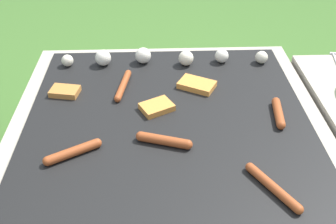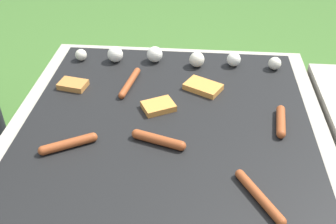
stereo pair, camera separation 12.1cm
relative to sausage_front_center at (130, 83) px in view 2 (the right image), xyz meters
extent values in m
plane|color=#3D6628|center=(0.15, -0.17, -0.45)|extent=(14.00, 14.00, 0.00)
cube|color=#A89E8C|center=(0.15, -0.17, -0.24)|extent=(0.99, 0.99, 0.42)
cube|color=black|center=(0.15, -0.17, -0.02)|extent=(0.87, 0.87, 0.02)
cylinder|color=#93421E|center=(0.13, -0.30, 0.00)|extent=(0.14, 0.07, 0.03)
sphere|color=#93421E|center=(0.20, -0.32, 0.00)|extent=(0.03, 0.03, 0.03)
sphere|color=#93421E|center=(0.07, -0.28, 0.00)|extent=(0.03, 0.03, 0.03)
cylinder|color=#93421E|center=(0.40, -0.48, 0.00)|extent=(0.11, 0.15, 0.02)
sphere|color=#93421E|center=(0.35, -0.41, 0.00)|extent=(0.02, 0.02, 0.02)
sphere|color=#93421E|center=(0.44, -0.56, 0.00)|extent=(0.02, 0.02, 0.02)
cylinder|color=#93421E|center=(0.00, 0.00, 0.00)|extent=(0.05, 0.17, 0.02)
sphere|color=#93421E|center=(-0.01, -0.08, 0.00)|extent=(0.02, 0.02, 0.02)
sphere|color=#93421E|center=(0.01, 0.08, 0.00)|extent=(0.02, 0.02, 0.02)
cylinder|color=#93421E|center=(0.49, -0.18, 0.00)|extent=(0.04, 0.13, 0.03)
sphere|color=#93421E|center=(0.48, -0.24, 0.00)|extent=(0.03, 0.03, 0.03)
sphere|color=#93421E|center=(0.50, -0.12, 0.00)|extent=(0.03, 0.03, 0.03)
cylinder|color=#93421E|center=(-0.12, -0.34, 0.00)|extent=(0.14, 0.09, 0.03)
sphere|color=#93421E|center=(-0.06, -0.30, 0.00)|extent=(0.03, 0.03, 0.03)
sphere|color=#93421E|center=(-0.18, -0.37, 0.00)|extent=(0.03, 0.03, 0.03)
cube|color=#B27033|center=(-0.19, -0.03, 0.00)|extent=(0.10, 0.08, 0.02)
cube|color=#D18438|center=(0.25, 0.00, 0.00)|extent=(0.14, 0.13, 0.02)
cube|color=#D18438|center=(0.11, -0.13, 0.00)|extent=(0.12, 0.11, 0.02)
sphere|color=beige|center=(-0.22, 0.16, 0.01)|extent=(0.04, 0.04, 0.04)
sphere|color=silver|center=(-0.08, 0.17, 0.02)|extent=(0.06, 0.06, 0.06)
sphere|color=silver|center=(0.07, 0.18, 0.02)|extent=(0.06, 0.06, 0.06)
sphere|color=beige|center=(0.23, 0.15, 0.02)|extent=(0.06, 0.06, 0.06)
sphere|color=silver|center=(0.37, 0.17, 0.01)|extent=(0.05, 0.05, 0.05)
sphere|color=beige|center=(0.52, 0.16, 0.01)|extent=(0.05, 0.05, 0.05)
camera|label=1|loc=(0.11, -1.14, 0.73)|focal=42.00mm
camera|label=2|loc=(0.23, -1.14, 0.73)|focal=42.00mm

